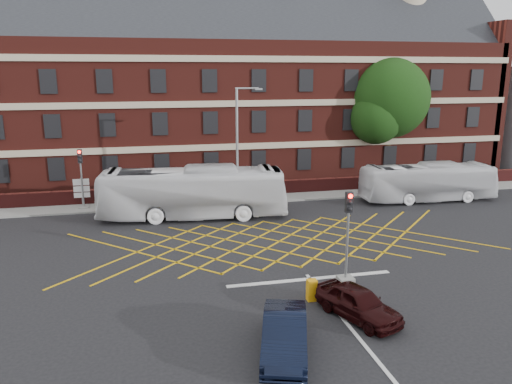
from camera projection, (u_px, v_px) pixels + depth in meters
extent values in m
plane|color=black|center=(289.00, 253.00, 26.79)|extent=(120.00, 120.00, 0.00)
cube|color=#541B15|center=(223.00, 110.00, 46.24)|extent=(50.00, 12.00, 12.00)
cube|color=black|center=(222.00, 43.00, 44.83)|extent=(51.00, 10.61, 10.61)
cube|color=#B7A88C|center=(235.00, 104.00, 40.24)|extent=(50.00, 0.18, 0.50)
cube|color=black|center=(235.00, 122.00, 40.61)|extent=(1.20, 0.14, 1.80)
cylinder|color=#B7A88C|center=(406.00, 13.00, 47.98)|extent=(3.60, 3.60, 6.00)
cube|color=#4B1414|center=(242.00, 189.00, 38.99)|extent=(56.00, 0.50, 1.10)
cube|color=slate|center=(245.00, 198.00, 38.16)|extent=(60.00, 3.00, 0.12)
cube|color=#CC990C|center=(279.00, 241.00, 28.69)|extent=(8.22, 8.22, 0.02)
cube|color=silver|center=(310.00, 279.00, 23.47)|extent=(8.00, 0.30, 0.02)
cube|color=silver|center=(371.00, 353.00, 17.31)|extent=(0.15, 14.00, 0.02)
imported|color=silver|center=(193.00, 192.00, 33.01)|extent=(12.58, 4.22, 3.44)
imported|color=silver|center=(428.00, 182.00, 37.44)|extent=(10.34, 2.91, 2.85)
imported|color=black|center=(285.00, 335.00, 17.15)|extent=(2.65, 4.53, 1.41)
imported|color=black|center=(358.00, 303.00, 19.63)|extent=(2.85, 4.10, 1.30)
cylinder|color=black|center=(386.00, 147.00, 44.58)|extent=(0.90, 0.90, 5.85)
sphere|color=black|center=(389.00, 98.00, 43.56)|extent=(6.99, 6.99, 6.99)
sphere|color=black|center=(376.00, 118.00, 42.86)|extent=(4.54, 4.54, 4.54)
sphere|color=black|center=(399.00, 111.00, 44.92)|extent=(4.19, 4.19, 4.19)
cube|color=slate|center=(345.00, 279.00, 23.23)|extent=(0.70, 0.70, 0.20)
cylinder|color=gray|center=(347.00, 246.00, 22.85)|extent=(0.12, 0.12, 3.50)
cube|color=black|center=(349.00, 202.00, 22.36)|extent=(0.30, 0.25, 0.95)
sphere|color=#FF0C05|center=(351.00, 196.00, 22.16)|extent=(0.20, 0.20, 0.20)
cube|color=slate|center=(84.00, 208.00, 35.41)|extent=(0.70, 0.70, 0.20)
cylinder|color=gray|center=(82.00, 185.00, 35.02)|extent=(0.12, 0.12, 3.50)
cube|color=black|center=(80.00, 156.00, 34.54)|extent=(0.30, 0.25, 0.95)
sphere|color=#FF0C05|center=(79.00, 152.00, 34.33)|extent=(0.20, 0.20, 0.20)
cube|color=slate|center=(238.00, 208.00, 35.21)|extent=(1.00, 1.00, 0.20)
cylinder|color=gray|center=(237.00, 151.00, 34.24)|extent=(0.18, 0.18, 8.42)
cylinder|color=gray|center=(247.00, 88.00, 33.40)|extent=(1.60, 0.12, 0.12)
cube|color=gray|center=(258.00, 89.00, 33.59)|extent=(0.50, 0.20, 0.12)
cylinder|color=gray|center=(82.00, 193.00, 35.55)|extent=(0.10, 0.10, 2.20)
cube|color=silver|center=(81.00, 182.00, 35.28)|extent=(1.10, 0.06, 0.45)
cube|color=silver|center=(82.00, 189.00, 35.40)|extent=(1.10, 0.06, 0.40)
cube|color=silver|center=(82.00, 195.00, 35.51)|extent=(1.10, 0.06, 0.35)
cube|color=orange|center=(312.00, 290.00, 21.19)|extent=(0.40, 0.36, 0.93)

